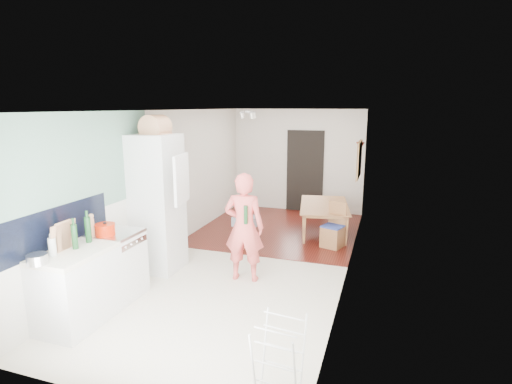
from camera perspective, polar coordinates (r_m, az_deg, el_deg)
The scene contains 32 objects.
room_shell at distance 6.52m, azimuth -0.80°, elevation 0.55°, with size 3.20×7.00×2.50m, color silver, non-canonical shape.
floor at distance 6.88m, azimuth -0.77°, elevation -9.70°, with size 3.20×7.00×0.01m, color beige.
wood_floor_overlay at distance 8.55m, azimuth 3.31°, elevation -5.26°, with size 3.20×3.30×0.01m, color #5E1B13.
sage_wall_panel at distance 5.51m, azimuth -23.93°, elevation 3.68°, with size 0.02×3.00×1.30m, color slate.
tile_splashback at distance 5.26m, azimuth -27.22°, elevation -4.80°, with size 0.02×1.90×0.50m, color black.
doorway_recess at distance 9.83m, azimuth 7.00°, elevation 2.92°, with size 0.90×0.04×2.00m, color black.
base_cabinet at distance 5.31m, azimuth -24.24°, elevation -12.65°, with size 0.60×0.90×0.86m, color silver.
worktop at distance 5.15m, azimuth -24.69°, elevation -7.97°, with size 0.62×0.92×0.06m, color silver.
range_cooker at distance 5.83m, azimuth -19.24°, elevation -9.91°, with size 0.60×0.60×0.88m, color silver.
cooker_top at distance 5.68m, azimuth -19.57°, elevation -5.60°, with size 0.60×0.60×0.04m, color silver.
fridge_housing at distance 6.42m, azimuth -13.92°, elevation -1.61°, with size 0.66×0.66×2.15m, color silver.
fridge_door at distance 5.76m, azimuth -10.59°, elevation 1.82°, with size 0.56×0.04×0.70m, color silver.
fridge_interior at distance 6.16m, azimuth -11.70°, elevation 2.45°, with size 0.02×0.52×0.66m, color white.
pinboard at distance 8.01m, azimuth 14.55°, elevation 4.51°, with size 0.03×0.90×0.70m, color tan.
pinboard_frame at distance 8.01m, azimuth 14.44°, elevation 4.52°, with size 0.01×0.94×0.74m, color #AD7740.
wall_sconce at distance 8.64m, azimuth 14.67°, elevation 6.37°, with size 0.18×0.18×0.16m, color #6A1108.
person at distance 5.86m, azimuth -1.72°, elevation -3.68°, with size 0.70×0.46×1.93m, color #E65652.
dining_table at distance 8.35m, azimuth 9.88°, elevation -4.08°, with size 1.44×0.80×0.51m, color #AD7740.
dining_chair at distance 7.48m, azimuth 10.94°, elevation -4.74°, with size 0.35×0.35×0.84m, color #AD7740, non-canonical shape.
stool at distance 7.49m, azimuth -1.53°, elevation -6.28°, with size 0.30×0.30×0.39m, color #AD7740, non-canonical shape.
grey_drape at distance 7.40m, azimuth -1.42°, elevation -4.21°, with size 0.39×0.39×0.18m, color slate.
drying_rack at distance 3.81m, azimuth 3.31°, elevation -22.90°, with size 0.38×0.35×0.75m, color silver, non-canonical shape.
bread_bin at distance 6.29m, azimuth -14.18°, elevation 8.97°, with size 0.39×0.37×0.21m, color tan, non-canonical shape.
red_casserole at distance 5.56m, azimuth -20.73°, elevation -5.05°, with size 0.26×0.26×0.15m, color red.
steel_pan at distance 4.88m, azimuth -28.77°, elevation -8.41°, with size 0.21×0.21×0.11m, color silver.
held_bottle at distance 5.71m, azimuth -1.47°, elevation -3.26°, with size 0.06×0.06×0.27m, color #16401D.
bottle_a at distance 5.33m, azimuth -22.87°, elevation -4.99°, with size 0.07×0.07×0.32m, color #16401D.
bottle_b at distance 5.15m, azimuth -24.49°, elevation -5.83°, with size 0.07×0.07×0.30m, color #16401D.
bottle_c at distance 5.05m, azimuth -27.09°, elevation -6.99°, with size 0.08×0.08×0.20m, color silver.
pepper_mill_front at distance 5.55m, azimuth -22.46°, elevation -4.84°, with size 0.06×0.06×0.22m, color tan.
pepper_mill_back at distance 5.55m, azimuth -22.38°, elevation -4.72°, with size 0.06×0.06×0.24m, color tan.
chopping_boards at distance 5.12m, azimuth -25.89°, elevation -5.72°, with size 0.04×0.26×0.36m, color tan, non-canonical shape.
Camera 1 is at (2.10, -6.03, 2.56)m, focal length 28.00 mm.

